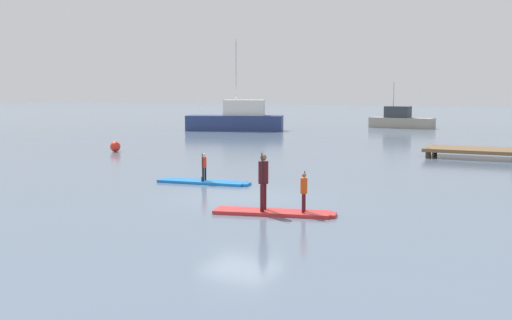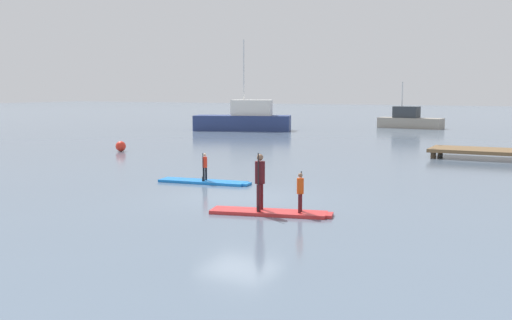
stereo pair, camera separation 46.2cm
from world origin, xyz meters
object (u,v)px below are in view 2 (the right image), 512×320
(paddler_child_solo, at_px, (205,165))
(fishing_boat_green_midground, at_px, (245,119))
(paddleboard_near, at_px, (205,182))
(paddleboard_far, at_px, (271,213))
(mooring_buoy_mid, at_px, (121,146))
(paddler_adult, at_px, (260,178))
(motor_boat_small_navy, at_px, (409,120))
(paddler_child_front, at_px, (300,190))

(paddler_child_solo, xyz_separation_m, fishing_boat_green_midground, (-12.48, 26.73, 0.29))
(paddleboard_near, distance_m, paddler_child_solo, 0.64)
(paddleboard_far, distance_m, mooring_buoy_mid, 19.37)
(paddler_adult, height_order, motor_boat_small_navy, motor_boat_small_navy)
(paddleboard_near, height_order, paddleboard_far, same)
(paddleboard_near, xyz_separation_m, paddler_child_front, (5.56, -3.83, 0.68))
(paddler_adult, distance_m, paddler_child_front, 1.21)
(paddler_child_front, height_order, fishing_boat_green_midground, fishing_boat_green_midground)
(paddler_adult, height_order, paddler_child_front, paddler_adult)
(motor_boat_small_navy, bearing_deg, fishing_boat_green_midground, -141.02)
(paddleboard_near, height_order, motor_boat_small_navy, motor_boat_small_navy)
(paddleboard_near, relative_size, fishing_boat_green_midground, 0.43)
(paddler_child_solo, relative_size, paddleboard_far, 0.30)
(paddler_child_front, relative_size, motor_boat_small_navy, 0.19)
(paddler_child_solo, relative_size, paddler_child_front, 0.93)
(fishing_boat_green_midground, bearing_deg, paddleboard_near, -64.98)
(paddleboard_near, relative_size, paddler_child_solo, 3.45)
(paddler_adult, xyz_separation_m, mooring_buoy_mid, (-14.97, 11.97, -0.74))
(paddleboard_far, xyz_separation_m, paddler_adult, (-0.31, -0.08, 0.99))
(paddleboard_far, bearing_deg, fishing_boat_green_midground, 119.22)
(paddler_child_solo, distance_m, paddler_child_front, 6.73)
(paddleboard_far, xyz_separation_m, motor_boat_small_navy, (-5.13, 40.54, 0.67))
(paddler_adult, distance_m, motor_boat_small_navy, 40.90)
(paddler_child_solo, height_order, motor_boat_small_navy, motor_boat_small_navy)
(motor_boat_small_navy, bearing_deg, paddleboard_near, -89.39)
(paddler_adult, relative_size, motor_boat_small_navy, 0.28)
(paddler_adult, bearing_deg, paddler_child_solo, 136.97)
(paddler_adult, relative_size, mooring_buoy_mid, 2.84)
(paddleboard_far, relative_size, motor_boat_small_navy, 0.60)
(paddler_child_front, distance_m, mooring_buoy_mid, 19.90)
(paddleboard_far, bearing_deg, paddler_adult, -165.09)
(motor_boat_small_navy, relative_size, mooring_buoy_mid, 10.10)
(paddler_child_solo, distance_m, paddler_adult, 6.05)
(fishing_boat_green_midground, bearing_deg, mooring_buoy_mid, -84.19)
(paddleboard_near, xyz_separation_m, paddleboard_far, (4.74, -4.05, 0.00))
(paddleboard_near, bearing_deg, paddler_child_front, -34.60)
(paddler_child_solo, height_order, paddler_adult, paddler_adult)
(paddler_child_solo, height_order, paddleboard_far, paddler_child_solo)
(paddler_child_front, relative_size, mooring_buoy_mid, 1.94)
(motor_boat_small_navy, bearing_deg, paddleboard_far, -82.79)
(mooring_buoy_mid, bearing_deg, motor_boat_small_navy, 70.47)
(paddleboard_far, relative_size, mooring_buoy_mid, 6.02)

